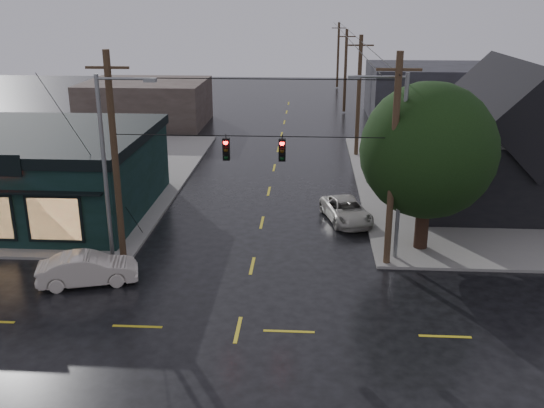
# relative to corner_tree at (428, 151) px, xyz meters

# --- Properties ---
(ground_plane) EXTENTS (160.00, 160.00, 0.00)m
(ground_plane) POSITION_rel_corner_tree_xyz_m (-8.46, -8.53, -5.24)
(ground_plane) COLOR black
(pizza_shop) EXTENTS (16.30, 12.34, 4.90)m
(pizza_shop) POSITION_rel_corner_tree_xyz_m (-23.46, 4.41, -2.68)
(pizza_shop) COLOR black
(pizza_shop) RESTS_ON ground
(ne_building) EXTENTS (12.60, 11.60, 8.75)m
(ne_building) POSITION_rel_corner_tree_xyz_m (6.54, 8.47, -0.77)
(ne_building) COLOR black
(ne_building) RESTS_ON ground
(corner_tree) EXTENTS (6.72, 6.72, 8.47)m
(corner_tree) POSITION_rel_corner_tree_xyz_m (0.00, 0.00, 0.00)
(corner_tree) COLOR black
(corner_tree) RESTS_ON ground
(utility_pole_nw) EXTENTS (2.00, 0.32, 10.15)m
(utility_pole_nw) POSITION_rel_corner_tree_xyz_m (-14.96, -2.03, -5.24)
(utility_pole_nw) COLOR #342617
(utility_pole_nw) RESTS_ON ground
(utility_pole_ne) EXTENTS (2.00, 0.32, 10.15)m
(utility_pole_ne) POSITION_rel_corner_tree_xyz_m (-1.96, -2.03, -5.24)
(utility_pole_ne) COLOR #342617
(utility_pole_ne) RESTS_ON ground
(utility_pole_far_a) EXTENTS (2.00, 0.32, 9.65)m
(utility_pole_far_a) POSITION_rel_corner_tree_xyz_m (-1.96, 19.47, -5.24)
(utility_pole_far_a) COLOR #342617
(utility_pole_far_a) RESTS_ON ground
(utility_pole_far_b) EXTENTS (2.00, 0.32, 9.15)m
(utility_pole_far_b) POSITION_rel_corner_tree_xyz_m (-1.96, 39.47, -5.24)
(utility_pole_far_b) COLOR #342617
(utility_pole_far_b) RESTS_ON ground
(utility_pole_far_c) EXTENTS (2.00, 0.32, 9.15)m
(utility_pole_far_c) POSITION_rel_corner_tree_xyz_m (-1.96, 59.47, -5.24)
(utility_pole_far_c) COLOR #342617
(utility_pole_far_c) RESTS_ON ground
(span_signal_assembly) EXTENTS (13.00, 0.48, 1.23)m
(span_signal_assembly) POSITION_rel_corner_tree_xyz_m (-8.36, -2.03, 0.46)
(span_signal_assembly) COLOR black
(span_signal_assembly) RESTS_ON ground
(streetlight_nw) EXTENTS (5.40, 0.30, 9.15)m
(streetlight_nw) POSITION_rel_corner_tree_xyz_m (-15.26, -2.73, -5.24)
(streetlight_nw) COLOR gray
(streetlight_nw) RESTS_ON ground
(streetlight_ne) EXTENTS (5.40, 0.30, 9.15)m
(streetlight_ne) POSITION_rel_corner_tree_xyz_m (-1.46, -1.33, -5.24)
(streetlight_ne) COLOR gray
(streetlight_ne) RESTS_ON ground
(bg_building_west) EXTENTS (12.00, 10.00, 4.40)m
(bg_building_west) POSITION_rel_corner_tree_xyz_m (-22.46, 31.47, -3.04)
(bg_building_west) COLOR #3D312C
(bg_building_west) RESTS_ON ground
(bg_building_east) EXTENTS (14.00, 12.00, 5.60)m
(bg_building_east) POSITION_rel_corner_tree_xyz_m (7.54, 36.47, -2.44)
(bg_building_east) COLOR black
(bg_building_east) RESTS_ON ground
(sedan_cream) EXTENTS (4.64, 2.69, 1.45)m
(sedan_cream) POSITION_rel_corner_tree_xyz_m (-15.68, -4.92, -4.52)
(sedan_cream) COLOR beige
(sedan_cream) RESTS_ON ground
(suv_silver) EXTENTS (3.26, 5.06, 1.30)m
(suv_silver) POSITION_rel_corner_tree_xyz_m (-3.59, 4.02, -4.59)
(suv_silver) COLOR #AEABA1
(suv_silver) RESTS_ON ground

